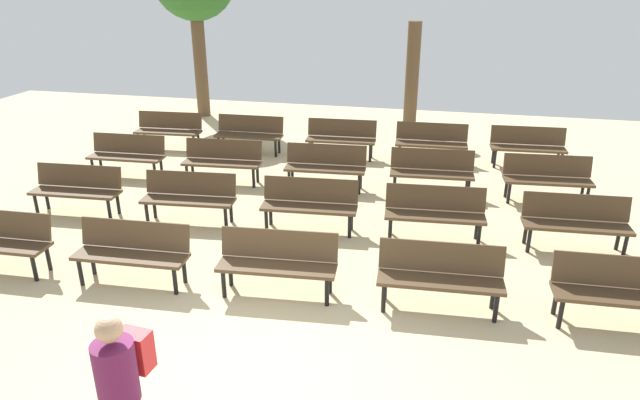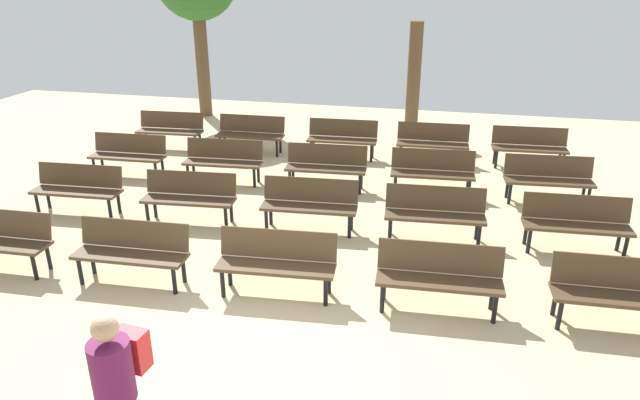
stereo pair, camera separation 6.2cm
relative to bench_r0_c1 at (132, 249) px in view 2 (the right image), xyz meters
The scene contains 22 objects.
ground_plane 2.65m from the bench_r0_c1, 32.93° to the right, with size 25.56×25.56×0.00m, color #CCB789.
bench_r0_c1 is the anchor object (origin of this frame).
bench_r0_c2 2.07m from the bench_r0_c1, ahead, with size 1.63×0.60×0.87m.
bench_r0_c3 4.22m from the bench_r0_c1, ahead, with size 1.62×0.57×0.87m.
bench_r0_c4 6.39m from the bench_r0_c1, ahead, with size 1.62×0.54×0.87m.
bench_r1_c0 2.97m from the bench_r0_c1, 138.20° to the left, with size 1.63×0.58×0.87m.
bench_r1_c1 2.07m from the bench_r0_c1, 92.60° to the left, with size 1.64×0.62×0.87m.
bench_r1_c2 2.99m from the bench_r0_c1, 47.83° to the left, with size 1.63×0.59×0.87m.
bench_r1_c3 4.68m from the bench_r0_c1, 29.61° to the left, with size 1.63×0.60×0.87m.
bench_r1_c4 6.68m from the bench_r0_c1, 21.16° to the left, with size 1.62×0.57×0.87m.
bench_r2_c0 4.65m from the bench_r0_c1, 120.91° to the left, with size 1.62×0.55×0.87m.
bench_r2_c1 4.08m from the bench_r0_c1, 93.84° to the left, with size 1.63×0.60×0.87m.
bench_r2_c2 4.58m from the bench_r0_c1, 66.02° to the left, with size 1.63×0.58×0.87m.
bench_r2_c3 5.86m from the bench_r0_c1, 47.67° to the left, with size 1.63×0.58×0.87m.
bench_r2_c4 7.52m from the bench_r0_c1, 36.04° to the left, with size 1.63×0.60×0.87m.
bench_r3_c0 6.48m from the bench_r0_c1, 112.05° to the left, with size 1.63×0.58×0.87m.
bench_r3_c1 6.12m from the bench_r0_c1, 93.77° to the left, with size 1.61×0.52×0.87m.
bench_r3_c2 6.48m from the bench_r0_c1, 73.87° to the left, with size 1.62×0.56×0.87m.
bench_r3_c3 7.42m from the bench_r0_c1, 58.73° to the left, with size 1.62×0.55×0.87m.
bench_r3_c4 8.80m from the bench_r0_c1, 47.46° to the left, with size 1.62×0.57×0.87m.
tree_0 9.73m from the bench_r0_c1, 70.92° to the left, with size 0.36×0.36×2.85m.
visitor_with_backpack 3.48m from the bench_r0_c1, 60.96° to the right, with size 0.37×0.55×1.65m.
Camera 2 is at (1.96, -4.88, 4.16)m, focal length 31.90 mm.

